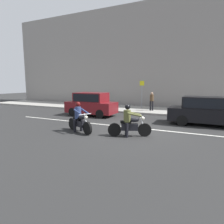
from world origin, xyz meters
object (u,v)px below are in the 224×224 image
at_px(motorcycle_with_rider_olive, 129,123).
at_px(parked_hatchback_maroon, 91,104).
at_px(motorcycle_with_rider_denim_blue, 79,120).
at_px(parked_sedan_black, 207,111).
at_px(pedestrian_bystander, 152,100).
at_px(street_sign_post, 142,92).

bearing_deg(motorcycle_with_rider_olive, parked_hatchback_maroon, 137.44).
xyz_separation_m(motorcycle_with_rider_olive, parked_hatchback_maroon, (-4.80, 4.41, 0.30)).
bearing_deg(motorcycle_with_rider_denim_blue, parked_sedan_black, 37.89).
bearing_deg(motorcycle_with_rider_denim_blue, pedestrian_bystander, 79.31).
bearing_deg(parked_sedan_black, motorcycle_with_rider_olive, -127.67).
xyz_separation_m(motorcycle_with_rider_olive, pedestrian_bystander, (-1.01, 8.32, 0.44)).
height_order(parked_sedan_black, street_sign_post, street_sign_post).
distance_m(motorcycle_with_rider_olive, pedestrian_bystander, 8.39).
distance_m(parked_hatchback_maroon, street_sign_post, 5.87).
distance_m(motorcycle_with_rider_denim_blue, parked_hatchback_maroon, 5.21).
distance_m(motorcycle_with_rider_denim_blue, motorcycle_with_rider_olive, 2.66).
bearing_deg(parked_hatchback_maroon, street_sign_post, 64.91).
height_order(motorcycle_with_rider_denim_blue, motorcycle_with_rider_olive, motorcycle_with_rider_denim_blue).
distance_m(street_sign_post, pedestrian_bystander, 2.00).
height_order(parked_hatchback_maroon, parked_sedan_black, parked_hatchback_maroon).
distance_m(parked_hatchback_maroon, parked_sedan_black, 8.16).
bearing_deg(parked_hatchback_maroon, motorcycle_with_rider_olive, -42.56).
relative_size(parked_hatchback_maroon, street_sign_post, 1.49).
relative_size(motorcycle_with_rider_olive, pedestrian_bystander, 1.21).
xyz_separation_m(motorcycle_with_rider_denim_blue, street_sign_post, (0.31, 10.00, 1.08)).
bearing_deg(parked_sedan_black, motorcycle_with_rider_denim_blue, -142.11).
xyz_separation_m(parked_hatchback_maroon, street_sign_post, (2.47, 5.27, 0.79)).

